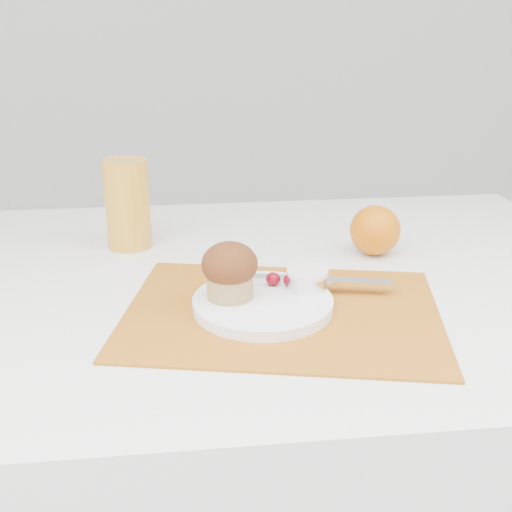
{
  "coord_description": "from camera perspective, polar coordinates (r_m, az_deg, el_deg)",
  "views": [
    {
      "loc": [
        -0.09,
        -0.85,
        1.15
      ],
      "look_at": [
        0.01,
        0.02,
        0.8
      ],
      "focal_mm": 45.0,
      "sensor_mm": 36.0,
      "label": 1
    }
  ],
  "objects": [
    {
      "name": "plate",
      "position": [
        0.88,
        0.61,
        -4.24
      ],
      "size": [
        0.22,
        0.22,
        0.02
      ],
      "primitive_type": "cylinder",
      "rotation": [
        0.0,
        0.0,
        -0.17
      ],
      "color": "white",
      "rests_on": "placemat"
    },
    {
      "name": "table",
      "position": [
        1.19,
        -0.63,
        -18.79
      ],
      "size": [
        1.2,
        0.8,
        0.75
      ],
      "primitive_type": "cube",
      "color": "white",
      "rests_on": "ground"
    },
    {
      "name": "cream",
      "position": [
        0.9,
        4.6,
        -1.43
      ],
      "size": [
        0.07,
        0.07,
        0.01
      ],
      "primitive_type": "cylinder",
      "rotation": [
        0.0,
        0.0,
        0.17
      ],
      "color": "white",
      "rests_on": "ramekin"
    },
    {
      "name": "ramekin",
      "position": [
        0.91,
        4.58,
        -2.15
      ],
      "size": [
        0.07,
        0.07,
        0.02
      ],
      "primitive_type": "cylinder",
      "rotation": [
        0.0,
        0.0,
        -0.21
      ],
      "color": "silver",
      "rests_on": "plate"
    },
    {
      "name": "raspberry_far",
      "position": [
        0.91,
        3.12,
        -2.18
      ],
      "size": [
        0.02,
        0.02,
        0.02
      ],
      "primitive_type": "ellipsoid",
      "color": "#51020D",
      "rests_on": "plate"
    },
    {
      "name": "placemat",
      "position": [
        0.88,
        2.34,
        -5.03
      ],
      "size": [
        0.48,
        0.39,
        0.0
      ],
      "primitive_type": "cube",
      "rotation": [
        0.0,
        0.0,
        -0.21
      ],
      "color": "#AE6218",
      "rests_on": "table"
    },
    {
      "name": "juice_glass",
      "position": [
        1.11,
        -11.35,
        4.55
      ],
      "size": [
        0.1,
        0.1,
        0.15
      ],
      "primitive_type": "cylinder",
      "rotation": [
        0.0,
        0.0,
        -0.35
      ],
      "color": "gold",
      "rests_on": "table"
    },
    {
      "name": "butter_knife",
      "position": [
        0.93,
        5.56,
        -2.14
      ],
      "size": [
        0.21,
        0.06,
        0.01
      ],
      "primitive_type": "cube",
      "rotation": [
        0.0,
        0.0,
        -0.23
      ],
      "color": "silver",
      "rests_on": "plate"
    },
    {
      "name": "orange",
      "position": [
        1.09,
        10.54,
        2.26
      ],
      "size": [
        0.08,
        0.08,
        0.08
      ],
      "primitive_type": "sphere",
      "color": "orange",
      "rests_on": "table"
    },
    {
      "name": "raspberry_near",
      "position": [
        0.91,
        1.52,
        -2.04
      ],
      "size": [
        0.02,
        0.02,
        0.02
      ],
      "primitive_type": "ellipsoid",
      "color": "#53020A",
      "rests_on": "plate"
    },
    {
      "name": "muffin",
      "position": [
        0.87,
        -2.35,
        -1.25
      ],
      "size": [
        0.08,
        0.08,
        0.08
      ],
      "color": "tan",
      "rests_on": "plate"
    }
  ]
}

